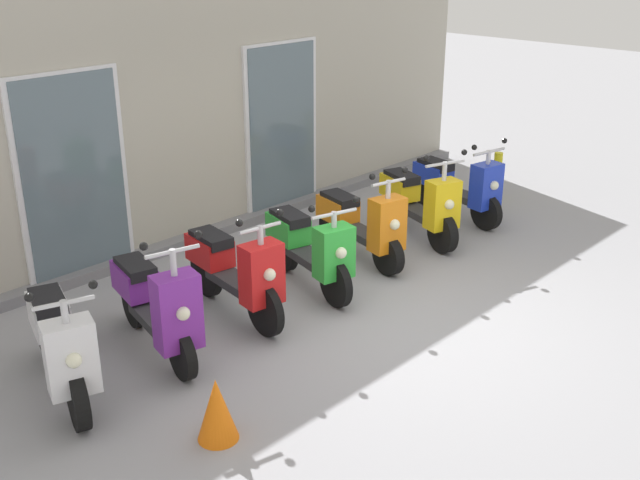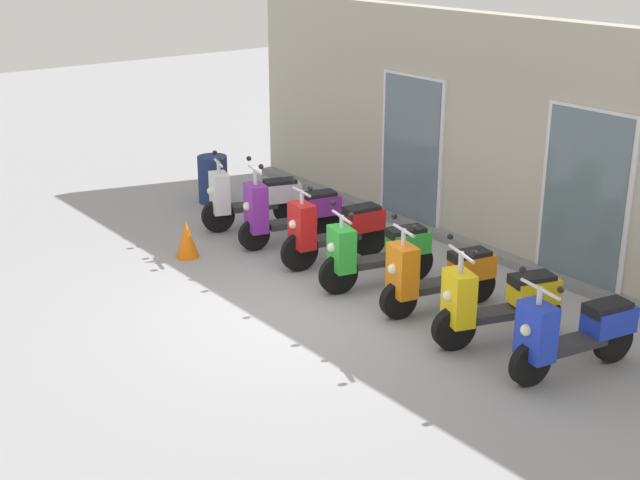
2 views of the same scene
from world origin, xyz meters
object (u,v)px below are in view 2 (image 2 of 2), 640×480
scooter_purple (288,212)px  scooter_green (376,252)px  scooter_blue (573,332)px  scooter_orange (438,275)px  scooter_yellow (497,303)px  trash_bin (213,179)px  scooter_white (252,198)px  traffic_cone (187,239)px  scooter_red (334,229)px

scooter_purple → scooter_green: size_ratio=1.01×
scooter_purple → scooter_green: (1.94, -0.03, -0.02)m
scooter_green → scooter_blue: bearing=1.6°
scooter_orange → scooter_yellow: bearing=-5.5°
trash_bin → scooter_white: bearing=-8.2°
traffic_cone → trash_bin: (-1.98, 1.62, 0.13)m
scooter_orange → traffic_cone: scooter_orange is taller
scooter_green → scooter_orange: scooter_orange is taller
scooter_red → traffic_cone: size_ratio=3.12×
scooter_blue → traffic_cone: 5.53m
scooter_purple → trash_bin: 2.46m
scooter_red → traffic_cone: (-1.43, -1.45, -0.24)m
scooter_white → scooter_purple: 0.94m
scooter_red → traffic_cone: bearing=-134.7°
traffic_cone → scooter_blue: bearing=15.2°
scooter_orange → scooter_yellow: (1.00, -0.10, 0.02)m
scooter_green → scooter_orange: bearing=6.1°
scooter_blue → trash_bin: bearing=178.6°
scooter_blue → traffic_cone: size_ratio=3.01×
scooter_orange → scooter_blue: scooter_orange is taller
scooter_white → traffic_cone: (0.48, -1.40, -0.21)m
scooter_purple → trash_bin: bearing=174.8°
trash_bin → scooter_purple: bearing=-5.2°
scooter_orange → scooter_red: bearing=-179.5°
scooter_yellow → scooter_green: bearing=-179.8°
scooter_blue → trash_bin: (-7.31, 0.17, -0.07)m
scooter_yellow → scooter_blue: bearing=4.4°
traffic_cone → scooter_red: bearing=45.3°
scooter_red → scooter_orange: size_ratio=1.06×
scooter_white → scooter_green: scooter_white is taller
scooter_white → scooter_red: (1.91, 0.05, 0.03)m
scooter_white → scooter_green: 2.88m
traffic_cone → scooter_orange: bearing=23.5°
scooter_purple → scooter_orange: (2.92, 0.07, -0.05)m
scooter_yellow → scooter_purple: bearing=179.7°
scooter_green → trash_bin: (-4.38, 0.25, -0.09)m
scooter_orange → scooter_blue: bearing=-0.7°
scooter_red → scooter_yellow: scooter_yellow is taller
scooter_red → scooter_white: bearing=-178.5°
scooter_green → traffic_cone: bearing=-150.4°
scooter_purple → scooter_blue: size_ratio=1.00×
trash_bin → traffic_cone: bearing=-39.3°
scooter_yellow → scooter_blue: size_ratio=0.96×
scooter_white → scooter_purple: (0.94, -0.01, 0.03)m
scooter_white → scooter_orange: scooter_orange is taller
scooter_blue → scooter_red: bearing=179.9°
scooter_green → scooter_orange: (0.98, 0.10, -0.03)m
scooter_red → trash_bin: (-3.41, 0.17, -0.11)m
scooter_purple → traffic_cone: scooter_purple is taller
scooter_white → scooter_purple: size_ratio=0.99×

